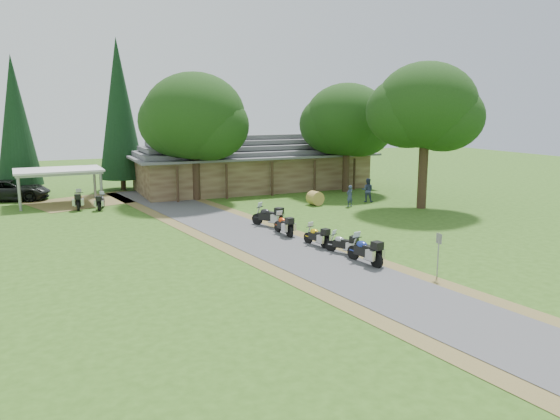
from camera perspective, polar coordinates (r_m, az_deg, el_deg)
name	(u,v)px	position (r m, az deg, el deg)	size (l,w,h in m)	color
ground	(321,264)	(25.97, 4.32, -5.66)	(120.00, 120.00, 0.00)	#305217
driveway	(277,246)	(29.21, -0.32, -3.77)	(46.00, 46.00, 0.00)	#464648
lodge	(252,162)	(49.48, -2.91, 5.08)	(21.40, 9.40, 4.90)	brown
carport	(59,187)	(44.70, -22.05, 2.28)	(6.22, 4.15, 2.70)	silver
car_dark_suv	(10,185)	(48.10, -26.36, 2.34)	(6.37, 2.71, 2.44)	black
motorcycle_row_a	(365,249)	(26.07, 8.86, -4.08)	(2.07, 0.68, 1.42)	navy
motorcycle_row_b	(342,243)	(27.72, 6.53, -3.42)	(1.68, 0.55, 1.15)	#A0A2A8
motorcycle_row_c	(317,235)	(29.08, 3.85, -2.63)	(1.77, 0.58, 1.21)	gold
motorcycle_row_d	(284,224)	(31.53, 0.38, -1.46)	(1.91, 0.62, 1.31)	#C4380B
motorcycle_row_e	(268,215)	(33.76, -1.27, -0.54)	(2.09, 0.68, 1.43)	black
motorcycle_carport_a	(79,200)	(42.21, -20.29, 1.03)	(2.01, 0.65, 1.37)	#F0E000
motorcycle_carport_b	(101,201)	(41.59, -18.20, 0.91)	(1.77, 0.58, 1.21)	gray
person_a	(350,194)	(40.86, 7.30, 1.66)	(0.53, 0.38, 1.86)	#313C5A
person_b	(368,188)	(42.95, 9.13, 2.27)	(0.62, 0.45, 2.18)	#313C5A
hay_bale	(315,198)	(41.26, 3.70, 1.25)	(1.06, 1.06, 0.97)	olive
sign_post	(438,255)	(24.66, 16.20, -4.57)	(0.36, 0.06, 1.98)	gray
oak_lodge_left	(195,133)	(43.56, -8.90, 8.00)	(7.95, 7.95, 10.67)	black
oak_lodge_right	(347,134)	(47.76, 6.98, 7.93)	(7.27, 7.27, 10.08)	black
oak_driveway	(425,126)	(40.76, 14.92, 8.53)	(7.19, 7.19, 12.00)	black
cedar_near	(120,115)	(50.45, -16.41, 9.52)	(3.95, 3.95, 13.24)	black
cedar_far	(16,126)	(49.84, -25.86, 7.87)	(3.56, 3.56, 11.49)	black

